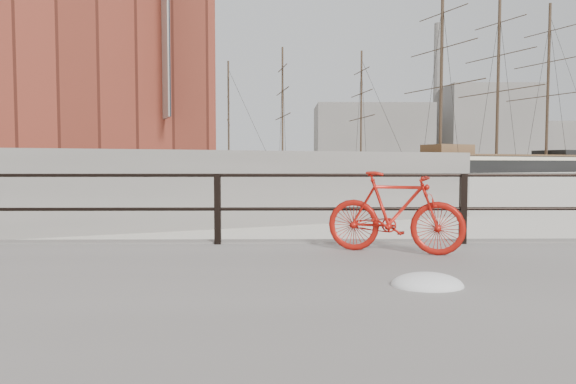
% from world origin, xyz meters
% --- Properties ---
extents(far_quay, '(78.44, 148.07, 1.80)m').
position_xyz_m(far_quay, '(-40.00, 72.00, 0.90)').
color(far_quay, gray).
rests_on(far_quay, ground).
extents(bicycle, '(1.71, 0.87, 1.05)m').
position_xyz_m(bicycle, '(-4.65, -0.91, 0.87)').
color(bicycle, '#AD130B').
rests_on(bicycle, promenade).
extents(barque_black, '(57.70, 40.00, 31.61)m').
position_xyz_m(barque_black, '(30.80, 79.86, 0.00)').
color(barque_black, black).
rests_on(barque_black, ground).
extents(schooner_mid, '(33.95, 19.21, 22.74)m').
position_xyz_m(schooner_mid, '(1.38, 84.74, 0.00)').
color(schooner_mid, beige).
rests_on(schooner_mid, ground).
extents(schooner_left, '(25.99, 13.19, 19.10)m').
position_xyz_m(schooner_left, '(-20.40, 77.25, 0.00)').
color(schooner_left, white).
rests_on(schooner_left, ground).
extents(workboat_near, '(12.76, 5.78, 7.00)m').
position_xyz_m(workboat_near, '(-24.93, 28.56, 0.00)').
color(workboat_near, black).
rests_on(workboat_near, ground).
extents(workboat_far, '(11.33, 7.17, 7.00)m').
position_xyz_m(workboat_far, '(-28.37, 41.01, 0.00)').
color(workboat_far, black).
rests_on(workboat_far, ground).
extents(apartment_mustard, '(26.02, 22.15, 22.20)m').
position_xyz_m(apartment_mustard, '(-29.49, 40.65, 12.90)').
color(apartment_mustard, '#B99040').
rests_on(apartment_mustard, far_quay).
extents(apartment_cream, '(24.16, 21.40, 21.20)m').
position_xyz_m(apartment_cream, '(-38.11, 61.98, 12.40)').
color(apartment_cream, beige).
rests_on(apartment_cream, far_quay).
extents(apartment_grey, '(26.02, 22.15, 23.20)m').
position_xyz_m(apartment_grey, '(-46.35, 82.38, 13.40)').
color(apartment_grey, '#ABABA6').
rests_on(apartment_grey, far_quay).
extents(apartment_brick, '(27.87, 22.90, 21.20)m').
position_xyz_m(apartment_brick, '(-54.97, 103.70, 12.40)').
color(apartment_brick, maroon).
rests_on(apartment_brick, far_quay).
extents(industrial_west, '(32.00, 18.00, 18.00)m').
position_xyz_m(industrial_west, '(20.00, 140.00, 9.00)').
color(industrial_west, gray).
rests_on(industrial_west, ground).
extents(industrial_mid, '(26.00, 20.00, 24.00)m').
position_xyz_m(industrial_mid, '(55.00, 145.00, 12.00)').
color(industrial_mid, gray).
rests_on(industrial_mid, ground).
extents(industrial_east, '(20.00, 16.00, 14.00)m').
position_xyz_m(industrial_east, '(78.00, 150.00, 7.00)').
color(industrial_east, gray).
rests_on(industrial_east, ground).
extents(smokestack, '(2.80, 2.80, 44.00)m').
position_xyz_m(smokestack, '(42.00, 150.00, 22.00)').
color(smokestack, gray).
rests_on(smokestack, ground).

